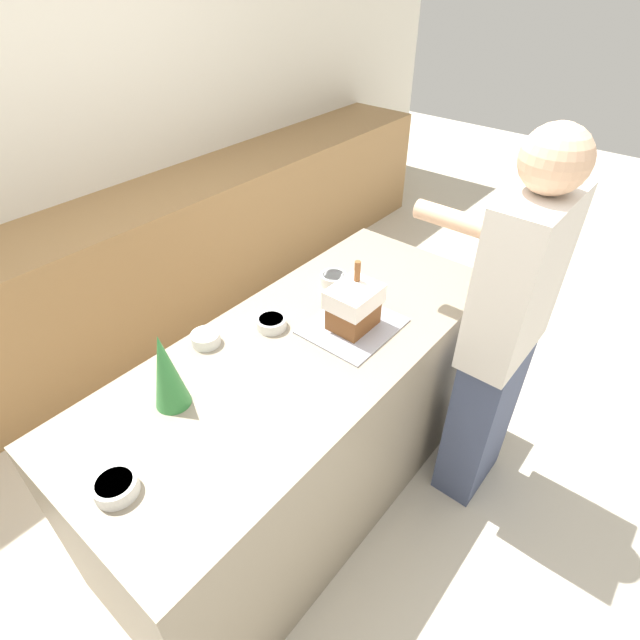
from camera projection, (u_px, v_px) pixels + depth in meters
name	position (u px, v px, depth m)	size (l,w,h in m)	color
ground_plane	(306.00, 484.00, 2.44)	(12.00, 12.00, 0.00)	beige
wall_back	(21.00, 133.00, 2.64)	(8.00, 0.05, 2.60)	white
back_cabinet_block	(99.00, 289.00, 3.00)	(6.00, 0.60, 0.88)	#9E7547
kitchen_island	(304.00, 424.00, 2.17)	(1.88, 0.77, 0.89)	gray
baking_tray	(353.00, 326.00, 1.99)	(0.36, 0.31, 0.01)	#9E9EA8
gingerbread_house	(354.00, 306.00, 1.93)	(0.20, 0.16, 0.26)	brown
decorative_tree	(166.00, 371.00, 1.58)	(0.12, 0.12, 0.29)	#33843D
candy_bowl_near_tray_right	(271.00, 322.00, 1.97)	(0.12, 0.12, 0.04)	white
candy_bowl_behind_tray	(334.00, 278.00, 2.23)	(0.12, 0.12, 0.05)	silver
candy_bowl_far_right	(116.00, 486.00, 1.38)	(0.12, 0.12, 0.05)	white
candy_bowl_near_tray_left	(206.00, 338.00, 1.89)	(0.11, 0.11, 0.05)	white
person	(503.00, 337.00, 1.96)	(0.45, 0.56, 1.69)	#424C6B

